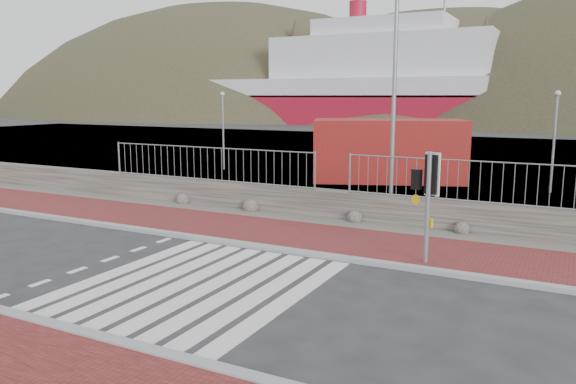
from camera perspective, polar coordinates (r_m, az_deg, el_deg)
The scene contains 15 objects.
ground at distance 12.09m, azimuth -9.11°, elevation -9.22°, with size 220.00×220.00×0.00m, color #28282B.
sidewalk_far at distance 15.77m, azimuth 0.65°, elevation -4.45°, with size 40.00×3.00×0.08m, color maroon.
kerb_near at distance 10.00m, azimuth -19.66°, elevation -13.53°, with size 40.00×0.25×0.12m, color gray.
kerb_far at distance 14.48m, azimuth -2.03°, elevation -5.70°, with size 40.00×0.25×0.12m, color gray.
zebra_crossing at distance 12.09m, azimuth -9.11°, elevation -9.19°, with size 4.62×5.60×0.01m.
gravel_strip at distance 17.53m, azimuth 3.60°, elevation -3.05°, with size 40.00×1.50×0.06m, color #59544C.
stone_wall at distance 18.16m, azimuth 4.63°, elevation -1.26°, with size 40.00×0.60×0.90m, color #443E38.
railing at distance 17.82m, azimuth 4.51°, elevation 2.99°, with size 18.07×0.07×1.22m.
quay at distance 37.89m, azimuth 16.81°, elevation 3.40°, with size 120.00×40.00×0.50m, color #4C4C4F.
water at distance 72.49m, azimuth 22.02°, elevation 5.93°, with size 220.00×50.00×0.05m, color #3F4C54.
ferry at distance 83.27m, azimuth 5.22°, elevation 10.69°, with size 50.00×16.00×20.00m.
hills_backdrop at distance 100.73m, azimuth 26.43°, elevation -6.84°, with size 254.00×90.00×100.00m.
traffic_signal_far at distance 13.18m, azimuth 13.97°, elevation 0.81°, with size 0.65×0.40×2.66m.
streetlight at distance 18.00m, azimuth 11.17°, elevation 10.72°, with size 1.61×0.24×7.59m.
shipping_container at distance 26.44m, azimuth 10.17°, elevation 4.18°, with size 6.81×2.84×2.84m, color maroon.
Camera 1 is at (6.87, -9.16, 3.90)m, focal length 35.00 mm.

